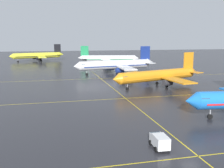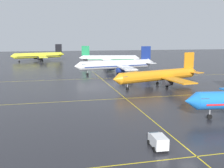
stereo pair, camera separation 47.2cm
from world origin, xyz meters
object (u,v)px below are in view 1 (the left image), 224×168
object	(u,v)px
airliner_third_row	(116,65)
airliner_far_left_stand	(108,59)
airliner_second_row	(159,75)
airliner_far_right_stand	(38,56)
service_truck_red_van	(159,141)

from	to	relation	value
airliner_third_row	airliner_far_left_stand	size ratio (longest dim) A/B	1.08
airliner_second_row	airliner_far_right_stand	bearing A→B (deg)	111.81
airliner_far_right_stand	airliner_third_row	bearing A→B (deg)	-63.60
airliner_second_row	airliner_far_left_stand	xyz separation A→B (m)	(-1.41, 72.82, 0.11)
airliner_second_row	airliner_third_row	size ratio (longest dim) A/B	0.89
airliner_third_row	service_truck_red_van	bearing A→B (deg)	-99.72
airliner_second_row	airliner_third_row	bearing A→B (deg)	100.47
airliner_second_row	airliner_third_row	world-z (taller)	airliner_third_row
airliner_far_right_stand	service_truck_red_van	distance (m)	157.76
airliner_second_row	airliner_far_left_stand	distance (m)	72.83
airliner_second_row	service_truck_red_van	size ratio (longest dim) A/B	8.34
airliner_far_right_stand	service_truck_red_van	bearing A→B (deg)	-81.36
airliner_second_row	airliner_far_right_stand	size ratio (longest dim) A/B	0.95
airliner_second_row	service_truck_red_van	distance (m)	50.91
airliner_far_left_stand	airliner_far_right_stand	world-z (taller)	airliner_far_right_stand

